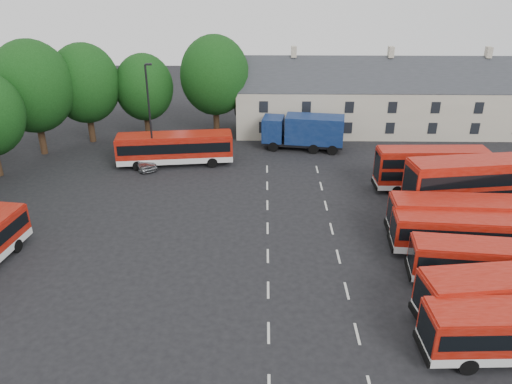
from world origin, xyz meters
TOP-DOWN VIEW (x-y plane):
  - ground at (0.00, 0.00)m, footprint 140.00×140.00m
  - lane_markings at (2.50, 2.00)m, footprint 5.15×33.80m
  - treeline at (-20.74, 19.36)m, footprint 29.92×32.59m
  - terrace_houses at (14.00, 30.00)m, footprint 35.70×7.13m
  - bus_row_c at (14.34, -1.05)m, footprint 10.45×3.46m
  - bus_row_d at (14.24, 2.48)m, footprint 10.96×3.34m
  - bus_row_e at (14.90, 4.62)m, footprint 11.70×3.19m
  - bus_dd_south at (17.00, 8.53)m, footprint 12.20×4.40m
  - bus_dd_north at (14.59, 13.33)m, footprint 9.75×2.49m
  - bus_north at (-9.29, 19.04)m, footprint 11.71×4.03m
  - box_truck at (4.03, 23.75)m, footprint 9.00×3.97m
  - silver_car at (-12.59, 18.30)m, footprint 3.98×4.65m
  - lamppost at (-11.22, 17.85)m, footprint 0.73×0.37m

SIDE VIEW (x-z plane):
  - ground at x=0.00m, z-range 0.00..0.00m
  - lane_markings at x=2.50m, z-range 0.00..0.01m
  - silver_car at x=-12.59m, z-range 0.00..1.51m
  - bus_row_c at x=14.34m, z-range 0.29..3.19m
  - bus_row_d at x=14.24m, z-range 0.31..3.36m
  - bus_north at x=-9.29m, z-range 0.33..3.57m
  - bus_row_e at x=14.90m, z-range 0.33..3.61m
  - box_truck at x=4.03m, z-range 0.24..4.04m
  - bus_dd_north at x=14.59m, z-range 0.28..4.25m
  - bus_dd_south at x=17.00m, z-range 0.34..5.23m
  - terrace_houses at x=14.00m, z-range -1.17..8.89m
  - lamppost at x=-11.22m, z-range 0.35..10.78m
  - treeline at x=-20.74m, z-range 0.68..12.69m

